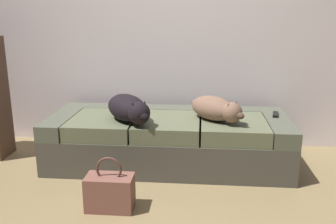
% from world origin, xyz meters
% --- Properties ---
extents(back_wall, '(6.40, 0.10, 2.80)m').
position_xyz_m(back_wall, '(0.00, 1.74, 1.40)').
color(back_wall, white).
rests_on(back_wall, ground).
extents(couch, '(2.06, 0.84, 0.43)m').
position_xyz_m(couch, '(0.00, 1.14, 0.21)').
color(couch, '#4A473E').
rests_on(couch, ground).
extents(dog_dark, '(0.50, 0.58, 0.22)m').
position_xyz_m(dog_dark, '(-0.31, 0.95, 0.54)').
color(dog_dark, black).
rests_on(dog_dark, couch).
extents(dog_tan, '(0.49, 0.50, 0.20)m').
position_xyz_m(dog_tan, '(0.40, 1.04, 0.53)').
color(dog_tan, '#825E4B').
rests_on(dog_tan, couch).
extents(tv_remote, '(0.07, 0.16, 0.02)m').
position_xyz_m(tv_remote, '(0.93, 1.24, 0.44)').
color(tv_remote, black).
rests_on(tv_remote, couch).
extents(handbag, '(0.32, 0.18, 0.38)m').
position_xyz_m(handbag, '(-0.32, 0.30, 0.13)').
color(handbag, brown).
rests_on(handbag, ground).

